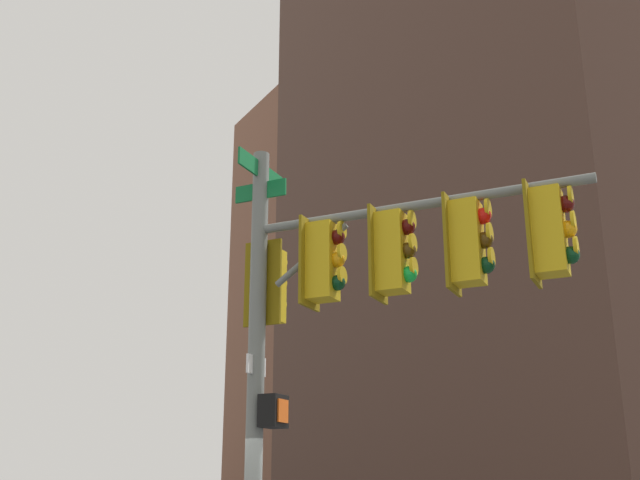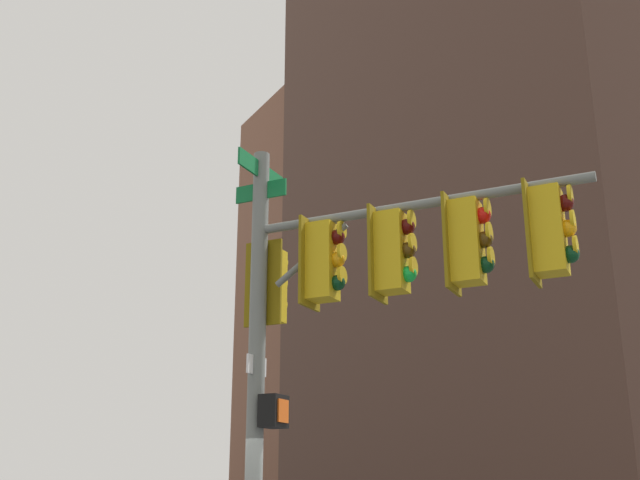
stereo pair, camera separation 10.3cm
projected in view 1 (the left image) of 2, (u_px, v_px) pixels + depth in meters
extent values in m
cylinder|color=slate|center=(256.00, 384.00, 9.73)|extent=(0.22, 0.22, 6.34)
cylinder|color=slate|center=(412.00, 206.00, 9.48)|extent=(3.63, 2.54, 0.12)
cylinder|color=slate|center=(311.00, 255.00, 9.90)|extent=(0.90, 0.66, 0.75)
cube|color=#0F6B33|center=(261.00, 171.00, 10.63)|extent=(0.69, 0.99, 0.24)
cube|color=#0F6B33|center=(261.00, 191.00, 10.53)|extent=(0.66, 0.47, 0.24)
cube|color=white|center=(256.00, 365.00, 9.80)|extent=(0.28, 0.39, 0.24)
cube|color=gold|center=(323.00, 262.00, 9.81)|extent=(0.47, 0.47, 1.00)
cube|color=#7D640C|center=(309.00, 264.00, 9.88)|extent=(0.34, 0.47, 1.16)
sphere|color=#470A07|center=(337.00, 237.00, 9.81)|extent=(0.20, 0.20, 0.20)
cylinder|color=gold|center=(342.00, 230.00, 9.82)|extent=(0.16, 0.21, 0.23)
sphere|color=#F29E0C|center=(337.00, 260.00, 9.72)|extent=(0.20, 0.20, 0.20)
cylinder|color=gold|center=(342.00, 252.00, 9.72)|extent=(0.16, 0.21, 0.23)
sphere|color=#0A3819|center=(338.00, 283.00, 9.63)|extent=(0.20, 0.20, 0.20)
cylinder|color=gold|center=(342.00, 275.00, 9.63)|extent=(0.16, 0.21, 0.23)
cube|color=gold|center=(392.00, 253.00, 9.42)|extent=(0.47, 0.47, 1.00)
cube|color=#7D640C|center=(378.00, 255.00, 9.50)|extent=(0.34, 0.47, 1.16)
sphere|color=#470A07|center=(407.00, 227.00, 9.43)|extent=(0.20, 0.20, 0.20)
cylinder|color=gold|center=(412.00, 219.00, 9.43)|extent=(0.16, 0.21, 0.23)
sphere|color=#4C330A|center=(408.00, 251.00, 9.34)|extent=(0.20, 0.20, 0.20)
cylinder|color=gold|center=(413.00, 243.00, 9.34)|extent=(0.16, 0.21, 0.23)
sphere|color=green|center=(409.00, 274.00, 9.25)|extent=(0.20, 0.20, 0.20)
cylinder|color=gold|center=(414.00, 267.00, 9.25)|extent=(0.16, 0.21, 0.23)
cube|color=gold|center=(467.00, 243.00, 9.04)|extent=(0.47, 0.47, 1.00)
cube|color=#7D640C|center=(452.00, 245.00, 9.12)|extent=(0.34, 0.47, 1.16)
sphere|color=red|center=(483.00, 216.00, 9.05)|extent=(0.20, 0.20, 0.20)
cylinder|color=gold|center=(488.00, 208.00, 9.05)|extent=(0.16, 0.21, 0.23)
sphere|color=#4C330A|center=(485.00, 240.00, 8.96)|extent=(0.20, 0.20, 0.20)
cylinder|color=gold|center=(490.00, 232.00, 8.96)|extent=(0.16, 0.21, 0.23)
sphere|color=#0A3819|center=(486.00, 265.00, 8.87)|extent=(0.20, 0.20, 0.20)
cylinder|color=gold|center=(491.00, 257.00, 8.87)|extent=(0.16, 0.21, 0.23)
cube|color=gold|center=(549.00, 232.00, 8.66)|extent=(0.47, 0.47, 1.00)
cube|color=#7D640C|center=(532.00, 234.00, 8.74)|extent=(0.34, 0.47, 1.16)
sphere|color=#470A07|center=(565.00, 204.00, 8.67)|extent=(0.20, 0.20, 0.20)
cylinder|color=gold|center=(571.00, 196.00, 8.67)|extent=(0.16, 0.21, 0.23)
sphere|color=#F29E0C|center=(568.00, 229.00, 8.58)|extent=(0.20, 0.20, 0.20)
cylinder|color=gold|center=(573.00, 221.00, 8.58)|extent=(0.16, 0.21, 0.23)
sphere|color=#0A3819|center=(571.00, 255.00, 8.48)|extent=(0.20, 0.20, 0.20)
cylinder|color=gold|center=(576.00, 247.00, 8.49)|extent=(0.16, 0.21, 0.23)
cube|color=gold|center=(270.00, 286.00, 10.41)|extent=(0.47, 0.47, 1.00)
cube|color=#7D640C|center=(263.00, 283.00, 10.25)|extent=(0.47, 0.34, 1.16)
sphere|color=#470A07|center=(277.00, 268.00, 10.68)|extent=(0.20, 0.20, 0.20)
cylinder|color=gold|center=(280.00, 263.00, 10.76)|extent=(0.21, 0.16, 0.23)
sphere|color=#F29E0C|center=(277.00, 289.00, 10.59)|extent=(0.20, 0.20, 0.20)
cylinder|color=gold|center=(279.00, 284.00, 10.67)|extent=(0.21, 0.16, 0.23)
sphere|color=#0A3819|center=(276.00, 311.00, 10.50)|extent=(0.20, 0.20, 0.20)
cylinder|color=gold|center=(279.00, 305.00, 10.58)|extent=(0.21, 0.16, 0.23)
cube|color=black|center=(273.00, 411.00, 9.52)|extent=(0.41, 0.44, 0.40)
cube|color=#EA5914|center=(283.00, 411.00, 9.46)|extent=(0.16, 0.22, 0.28)
cube|color=#4C3328|center=(490.00, 17.00, 47.20)|extent=(25.51, 15.95, 58.76)
cube|color=brown|center=(507.00, 294.00, 54.05)|extent=(19.17, 14.61, 29.85)
cube|color=#7A99B2|center=(564.00, 63.00, 65.28)|extent=(27.34, 23.34, 72.49)
cube|color=brown|center=(384.00, 290.00, 62.87)|extent=(22.29, 17.93, 34.69)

